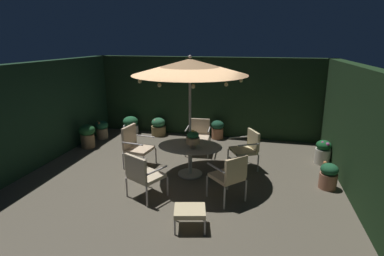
{
  "coord_description": "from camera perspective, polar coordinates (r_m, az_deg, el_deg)",
  "views": [
    {
      "loc": [
        1.7,
        -6.08,
        3.03
      ],
      "look_at": [
        0.2,
        0.32,
        1.08
      ],
      "focal_mm": 27.64,
      "sensor_mm": 36.0,
      "label": 1
    }
  ],
  "objects": [
    {
      "name": "potted_plant_right_near",
      "position": [
        9.86,
        -6.49,
        0.24
      ],
      "size": [
        0.48,
        0.48,
        0.59
      ],
      "color": "olive",
      "rests_on": "ground_plane"
    },
    {
      "name": "potted_plant_right_far",
      "position": [
        6.97,
        24.85,
        -8.37
      ],
      "size": [
        0.36,
        0.36,
        0.56
      ],
      "color": "#9F664B",
      "rests_on": "ground_plane"
    },
    {
      "name": "potted_plant_left_far",
      "position": [
        9.5,
        4.95,
        -0.15
      ],
      "size": [
        0.4,
        0.4,
        0.6
      ],
      "color": "#AA6C4A",
      "rests_on": "ground_plane"
    },
    {
      "name": "ground_plane",
      "position": [
        7.01,
        -2.2,
        -9.23
      ],
      "size": [
        7.68,
        6.91,
        0.02
      ],
      "primitive_type": "cube",
      "color": "brown"
    },
    {
      "name": "hedge_backdrop_right",
      "position": [
        6.64,
        30.07,
        -1.15
      ],
      "size": [
        0.3,
        6.91,
        2.55
      ],
      "primitive_type": "cube",
      "color": "black",
      "rests_on": "ground_plane"
    },
    {
      "name": "potted_plant_back_left",
      "position": [
        9.17,
        -19.55,
        -1.28
      ],
      "size": [
        0.46,
        0.46,
        0.69
      ],
      "color": "olive",
      "rests_on": "ground_plane"
    },
    {
      "name": "patio_umbrella",
      "position": [
        6.41,
        -0.41,
        11.7
      ],
      "size": [
        2.5,
        2.5,
        2.74
      ],
      "color": "#BBB1AD",
      "rests_on": "ground_plane"
    },
    {
      "name": "patio_chair_east",
      "position": [
        5.78,
        7.33,
        -8.83
      ],
      "size": [
        0.81,
        0.81,
        0.97
      ],
      "color": "#BAB4AB",
      "rests_on": "ground_plane"
    },
    {
      "name": "potted_plant_front_corner",
      "position": [
        10.2,
        -11.73,
        0.58
      ],
      "size": [
        0.5,
        0.5,
        0.59
      ],
      "color": "silver",
      "rests_on": "ground_plane"
    },
    {
      "name": "hedge_backdrop_left",
      "position": [
        8.32,
        -27.67,
        2.37
      ],
      "size": [
        0.3,
        6.91,
        2.55
      ],
      "primitive_type": "cube",
      "color": "#183220",
      "rests_on": "ground_plane"
    },
    {
      "name": "patio_chair_north",
      "position": [
        7.45,
        -10.88,
        -3.08
      ],
      "size": [
        0.68,
        0.71,
        1.03
      ],
      "color": "#B5AFAC",
      "rests_on": "ground_plane"
    },
    {
      "name": "patio_chair_south",
      "position": [
        8.19,
        1.25,
        -1.1
      ],
      "size": [
        0.69,
        0.64,
        0.94
      ],
      "color": "#B3B3AB",
      "rests_on": "ground_plane"
    },
    {
      "name": "potted_plant_left_near",
      "position": [
        9.9,
        -16.99,
        -0.18
      ],
      "size": [
        0.4,
        0.4,
        0.58
      ],
      "color": "#826F54",
      "rests_on": "ground_plane"
    },
    {
      "name": "hedge_backdrop_rear",
      "position": [
        9.7,
        2.9,
        6.03
      ],
      "size": [
        7.68,
        0.3,
        2.55
      ],
      "primitive_type": "cube",
      "color": "#1B301A",
      "rests_on": "ground_plane"
    },
    {
      "name": "patio_dining_table",
      "position": [
        6.85,
        -0.38,
        -4.58
      ],
      "size": [
        1.49,
        1.12,
        0.72
      ],
      "color": "#B7B2AB",
      "rests_on": "ground_plane"
    },
    {
      "name": "potted_plant_back_center",
      "position": [
        8.26,
        23.95,
        -4.22
      ],
      "size": [
        0.38,
        0.38,
        0.62
      ],
      "color": "beige",
      "rests_on": "ground_plane"
    },
    {
      "name": "centerpiece_planter",
      "position": [
        6.55,
        0.17,
        -1.97
      ],
      "size": [
        0.3,
        0.3,
        0.42
      ],
      "color": "tan",
      "rests_on": "patio_dining_table"
    },
    {
      "name": "patio_chair_southeast",
      "position": [
        7.33,
        10.56,
        -3.57
      ],
      "size": [
        0.78,
        0.8,
        0.95
      ],
      "color": "#B3B1A8",
      "rests_on": "ground_plane"
    },
    {
      "name": "ottoman_footrest",
      "position": [
        5.09,
        -0.43,
        -15.8
      ],
      "size": [
        0.6,
        0.53,
        0.36
      ],
      "color": "#B6AFAC",
      "rests_on": "ground_plane"
    },
    {
      "name": "patio_chair_northeast",
      "position": [
        5.92,
        -9.51,
        -8.6
      ],
      "size": [
        0.82,
        0.8,
        0.94
      ],
      "color": "#BBAFAA",
      "rests_on": "ground_plane"
    }
  ]
}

